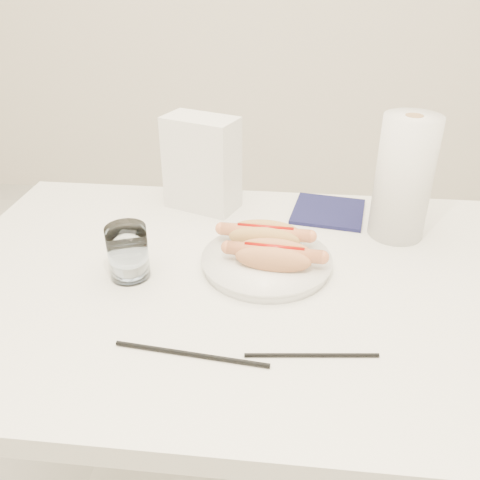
# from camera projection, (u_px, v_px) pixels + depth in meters

# --- Properties ---
(table) EXTENTS (1.20, 0.80, 0.75)m
(table) POSITION_uv_depth(u_px,v_px,m) (246.00, 302.00, 1.00)
(table) COLOR white
(table) RESTS_ON ground
(plate) EXTENTS (0.29, 0.29, 0.02)m
(plate) POSITION_uv_depth(u_px,v_px,m) (266.00, 263.00, 1.00)
(plate) COLOR white
(plate) RESTS_ON table
(hotdog_left) EXTENTS (0.18, 0.08, 0.05)m
(hotdog_left) POSITION_uv_depth(u_px,v_px,m) (265.00, 236.00, 1.02)
(hotdog_left) COLOR tan
(hotdog_left) RESTS_ON plate
(hotdog_right) EXTENTS (0.18, 0.08, 0.05)m
(hotdog_right) POSITION_uv_depth(u_px,v_px,m) (274.00, 256.00, 0.96)
(hotdog_right) COLOR #CC824F
(hotdog_right) RESTS_ON plate
(water_glass) EXTENTS (0.08, 0.08, 0.11)m
(water_glass) POSITION_uv_depth(u_px,v_px,m) (128.00, 252.00, 0.95)
(water_glass) COLOR silver
(water_glass) RESTS_ON table
(chopstick_near) EXTENTS (0.24, 0.03, 0.01)m
(chopstick_near) POSITION_uv_depth(u_px,v_px,m) (191.00, 354.00, 0.78)
(chopstick_near) COLOR black
(chopstick_near) RESTS_ON table
(chopstick_far) EXTENTS (0.21, 0.03, 0.01)m
(chopstick_far) POSITION_uv_depth(u_px,v_px,m) (312.00, 355.00, 0.78)
(chopstick_far) COLOR black
(chopstick_far) RESTS_ON table
(napkin_box) EXTENTS (0.19, 0.14, 0.22)m
(napkin_box) POSITION_uv_depth(u_px,v_px,m) (202.00, 164.00, 1.18)
(napkin_box) COLOR silver
(napkin_box) RESTS_ON table
(navy_napkin) EXTENTS (0.19, 0.19, 0.01)m
(navy_napkin) POSITION_uv_depth(u_px,v_px,m) (328.00, 211.00, 1.20)
(navy_napkin) COLOR #12133A
(navy_napkin) RESTS_ON table
(paper_towel_roll) EXTENTS (0.14, 0.14, 0.26)m
(paper_towel_roll) POSITION_uv_depth(u_px,v_px,m) (404.00, 178.00, 1.05)
(paper_towel_roll) COLOR silver
(paper_towel_roll) RESTS_ON table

